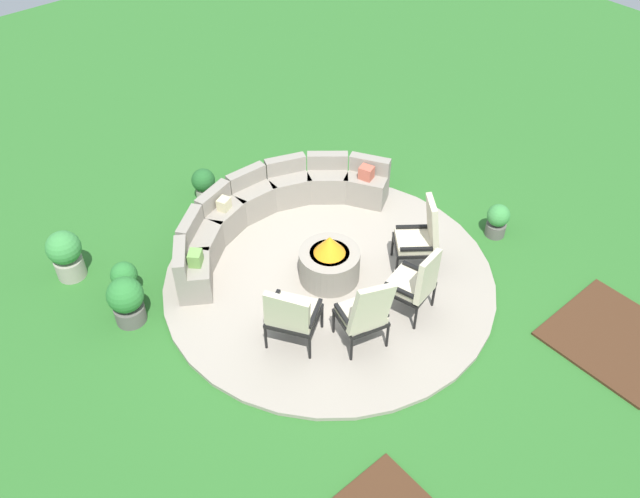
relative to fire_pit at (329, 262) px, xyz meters
name	(u,v)px	position (x,y,z in m)	size (l,w,h in m)	color
ground_plane	(329,280)	(0.00, 0.00, -0.35)	(24.00, 24.00, 0.00)	#2D6B28
patio_circle	(329,278)	(0.00, 0.00, -0.32)	(4.64, 4.64, 0.06)	#9E9384
mulch_bed_right	(616,339)	(2.09, -3.24, -0.33)	(1.51, 1.53, 0.04)	#472B19
fire_pit	(329,262)	(0.00, 0.00, 0.00)	(0.85, 0.85, 0.74)	gray
curved_stone_bench	(267,209)	(0.04, 1.47, 0.01)	(3.86, 1.54, 0.72)	gray
lounge_chair_front_left	(291,314)	(-1.13, -0.58, 0.24)	(0.81, 0.83, 1.02)	black
lounge_chair_front_right	(365,313)	(-0.47, -1.19, 0.29)	(0.69, 0.68, 1.17)	black
lounge_chair_back_left	(416,282)	(0.41, -1.21, 0.25)	(0.68, 0.69, 1.06)	black
lounge_chair_back_right	(421,235)	(1.10, -0.66, 0.29)	(0.74, 0.78, 1.17)	black
potted_plant_0	(125,278)	(-2.29, 1.59, -0.04)	(0.36, 0.36, 0.56)	#A89E8E
potted_plant_1	(66,254)	(-2.71, 2.46, 0.06)	(0.48, 0.48, 0.77)	#A89E8E
potted_plant_2	(204,184)	(-0.31, 2.68, -0.03)	(0.37, 0.37, 0.58)	#A89E8E
potted_plant_3	(498,220)	(2.56, -0.90, -0.07)	(0.34, 0.34, 0.54)	#605B56
potted_plant_4	(126,300)	(-2.49, 1.15, 0.03)	(0.48, 0.48, 0.71)	#605B56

